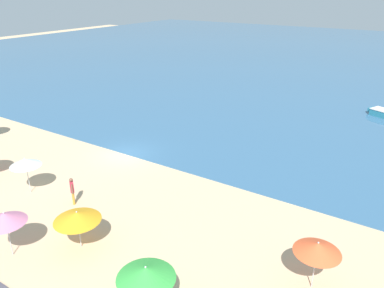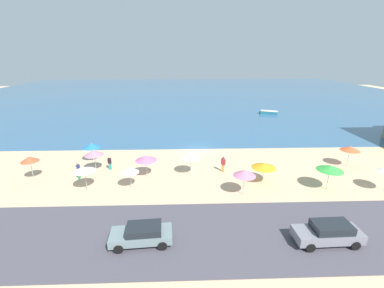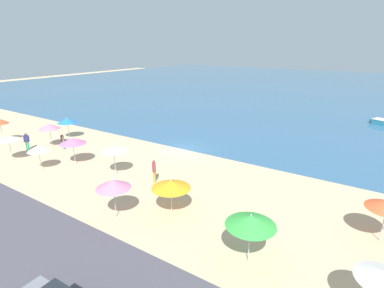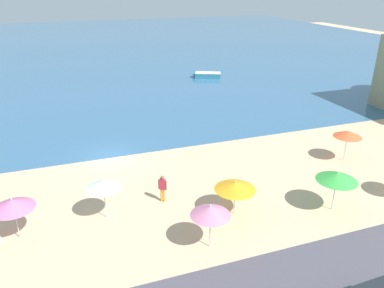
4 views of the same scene
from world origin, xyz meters
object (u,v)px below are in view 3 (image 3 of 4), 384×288
Objects in this scene: beach_umbrella_2 at (113,184)px; beach_umbrella_5 at (49,126)px; beach_umbrella_0 at (38,148)px; bather_2 at (26,140)px; beach_umbrella_10 at (8,138)px; bather_1 at (154,170)px; beach_umbrella_1 at (171,184)px; beach_umbrella_9 at (73,141)px; beach_umbrella_6 at (114,149)px; bather_0 at (62,140)px; beach_umbrella_3 at (251,221)px; beach_umbrella_4 at (67,120)px.

beach_umbrella_5 is (-15.39, 5.73, -0.05)m from beach_umbrella_2.
beach_umbrella_0 reaches higher than bather_2.
bather_1 is (13.76, 3.54, -1.11)m from beach_umbrella_10.
beach_umbrella_10 reaches higher than beach_umbrella_1.
beach_umbrella_9 is 7.14m from bather_2.
bather_0 is at bearing 170.53° from beach_umbrella_6.
beach_umbrella_6 is at bearing 164.22° from beach_umbrella_3.
beach_umbrella_9 is 1.02× the size of beach_umbrella_10.
bather_2 is at bearing 124.36° from beach_umbrella_10.
beach_umbrella_9 is at bearing -175.86° from beach_umbrella_6.
beach_umbrella_2 reaches higher than beach_umbrella_9.
beach_umbrella_6 reaches higher than beach_umbrella_0.
bather_2 is (-16.51, 3.82, -1.20)m from beach_umbrella_2.
beach_umbrella_1 is 0.99× the size of beach_umbrella_9.
bather_1 is at bearing 143.50° from beach_umbrella_1.
beach_umbrella_4 is at bearing 162.50° from beach_umbrella_3.
beach_umbrella_2 is 1.41× the size of bather_2.
bather_1 is (-3.65, 2.70, -0.87)m from beach_umbrella_1.
beach_umbrella_1 reaches higher than bather_1.
beach_umbrella_0 is 6.24m from bather_2.
beach_umbrella_5 reaches higher than beach_umbrella_4.
beach_umbrella_9 is at bearing -32.17° from beach_umbrella_4.
beach_umbrella_2 is 16.42m from beach_umbrella_5.
beach_umbrella_4 is at bearing 152.58° from beach_umbrella_2.
beach_umbrella_10 is (-14.92, 1.49, -0.09)m from beach_umbrella_2.
beach_umbrella_2 is at bearing -5.71° from beach_umbrella_10.
beach_umbrella_1 is at bearing -4.48° from bather_2.
bather_2 is (-1.12, -1.91, -1.16)m from beach_umbrella_5.
beach_umbrella_5 is 1.05× the size of beach_umbrella_10.
beach_umbrella_6 is 1.39× the size of bather_1.
bather_2 is (-5.80, 2.11, -0.88)m from beach_umbrella_0.
beach_umbrella_5 reaches higher than bather_2.
beach_umbrella_1 is 19.08m from bather_2.
beach_umbrella_3 is 1.56× the size of bather_0.
beach_umbrella_3 is 1.42× the size of bather_2.
beach_umbrella_9 is (7.17, -4.51, 0.11)m from beach_umbrella_4.
beach_umbrella_2 is 0.99× the size of beach_umbrella_3.
beach_umbrella_6 is (10.63, -1.28, 0.04)m from beach_umbrella_5.
beach_umbrella_6 is at bearing -9.47° from bather_0.
beach_umbrella_5 is 2.01m from bather_0.
beach_umbrella_3 is 18.09m from beach_umbrella_9.
beach_umbrella_3 is at bearing -10.69° from beach_umbrella_9.
beach_umbrella_0 reaches higher than bather_1.
beach_umbrella_3 is (8.32, 0.76, 0.03)m from beach_umbrella_2.
beach_umbrella_2 reaches higher than bather_0.
beach_umbrella_2 is 6.52m from beach_umbrella_6.
bather_2 is at bearing -176.90° from beach_umbrella_6.
beach_umbrella_2 reaches higher than beach_umbrella_0.
beach_umbrella_1 is 1.03× the size of beach_umbrella_4.
bather_1 reaches higher than bather_2.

